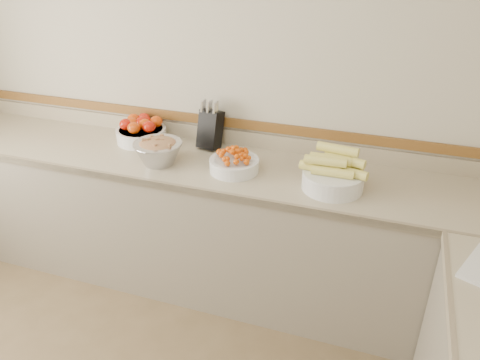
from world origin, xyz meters
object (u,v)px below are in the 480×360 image
(rhubarb_bowl, at_px, (158,150))
(corn_bowl, at_px, (333,175))
(knife_block, at_px, (210,128))
(tomato_bowl, at_px, (141,130))
(cherry_tomato_bowl, at_px, (234,163))

(rhubarb_bowl, bearing_deg, corn_bowl, 1.43)
(knife_block, xyz_separation_m, tomato_bowl, (-0.47, -0.05, -0.06))
(corn_bowl, bearing_deg, knife_block, 160.12)
(tomato_bowl, relative_size, corn_bowl, 0.89)
(corn_bowl, xyz_separation_m, rhubarb_bowl, (-1.03, -0.03, 0.00))
(knife_block, xyz_separation_m, rhubarb_bowl, (-0.20, -0.33, -0.04))
(corn_bowl, height_order, rhubarb_bowl, corn_bowl)
(cherry_tomato_bowl, distance_m, corn_bowl, 0.57)
(knife_block, relative_size, corn_bowl, 0.87)
(knife_block, xyz_separation_m, corn_bowl, (0.83, -0.30, -0.05))
(cherry_tomato_bowl, height_order, rhubarb_bowl, rhubarb_bowl)
(knife_block, height_order, tomato_bowl, knife_block)
(tomato_bowl, xyz_separation_m, rhubarb_bowl, (0.27, -0.27, 0.01))
(cherry_tomato_bowl, bearing_deg, knife_block, 133.35)
(corn_bowl, distance_m, rhubarb_bowl, 1.03)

